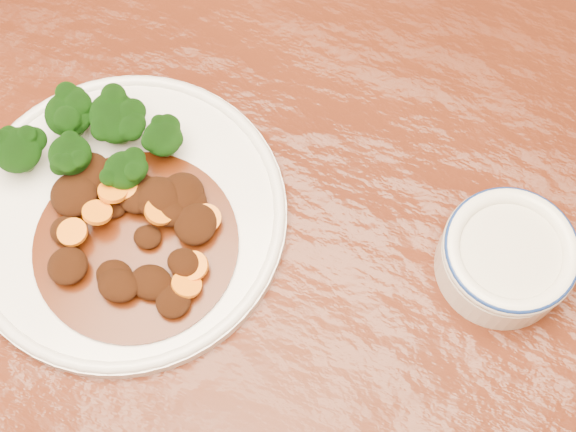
% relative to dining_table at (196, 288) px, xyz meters
% --- Properties ---
extents(ground, '(4.00, 4.00, 0.00)m').
position_rel_dining_table_xyz_m(ground, '(0.00, 0.00, -0.67)').
color(ground, '#412410').
rests_on(ground, ground).
extents(dining_table, '(1.57, 1.02, 0.75)m').
position_rel_dining_table_xyz_m(dining_table, '(0.00, 0.00, 0.00)').
color(dining_table, '#4F1E0E').
rests_on(dining_table, ground).
extents(dinner_plate, '(0.30, 0.30, 0.02)m').
position_rel_dining_table_xyz_m(dinner_plate, '(-0.07, 0.02, 0.09)').
color(dinner_plate, white).
rests_on(dinner_plate, dining_table).
extents(broccoli_florets, '(0.16, 0.10, 0.05)m').
position_rel_dining_table_xyz_m(broccoli_florets, '(-0.12, 0.07, 0.12)').
color(broccoli_florets, '#5A8947').
rests_on(broccoli_florets, dinner_plate).
extents(mince_stew, '(0.18, 0.18, 0.03)m').
position_rel_dining_table_xyz_m(mince_stew, '(-0.05, 0.01, 0.10)').
color(mince_stew, '#491B07').
rests_on(mince_stew, dinner_plate).
extents(dip_bowl, '(0.12, 0.12, 0.05)m').
position_rel_dining_table_xyz_m(dip_bowl, '(0.27, 0.08, 0.11)').
color(dip_bowl, white).
rests_on(dip_bowl, dining_table).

